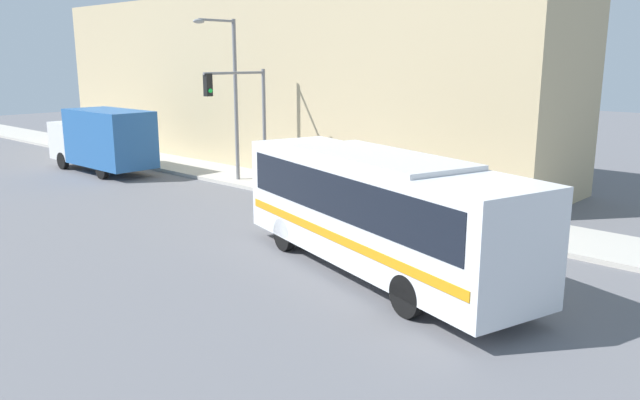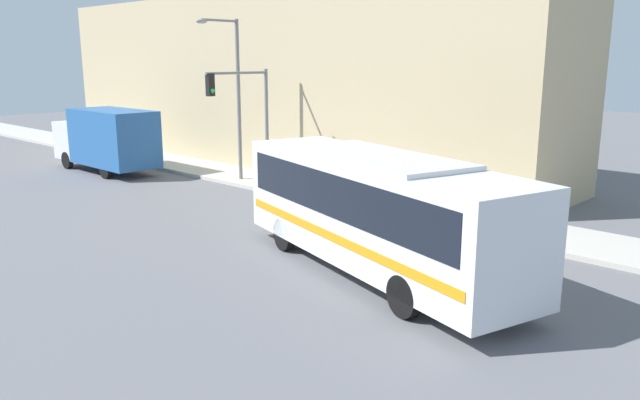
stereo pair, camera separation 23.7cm
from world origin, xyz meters
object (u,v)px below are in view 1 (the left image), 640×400
object	(u,v)px
delivery_truck	(102,138)
pedestrian_near_corner	(315,169)
fire_hydrant	(398,203)
traffic_light_pole	(244,108)
parking_meter	(322,175)
street_lamp	(231,87)
city_bus	(377,205)

from	to	relation	value
delivery_truck	pedestrian_near_corner	bearing A→B (deg)	-70.70
delivery_truck	fire_hydrant	xyz separation A→B (m)	(2.65, -16.71, -1.23)
traffic_light_pole	parking_meter	bearing A→B (deg)	-74.63
delivery_truck	street_lamp	bearing A→B (deg)	-70.10
parking_meter	street_lamp	bearing A→B (deg)	90.31
traffic_light_pole	parking_meter	xyz separation A→B (m)	(0.99, -3.59, -2.61)
city_bus	traffic_light_pole	distance (m)	11.69
parking_meter	street_lamp	distance (m)	6.56
traffic_light_pole	parking_meter	size ratio (longest dim) A/B	3.70
delivery_truck	parking_meter	world-z (taller)	delivery_truck
street_lamp	pedestrian_near_corner	world-z (taller)	street_lamp
traffic_light_pole	city_bus	bearing A→B (deg)	-112.92
fire_hydrant	street_lamp	xyz separation A→B (m)	(-0.03, 9.48, 3.95)
fire_hydrant	street_lamp	size ratio (longest dim) A/B	0.10
traffic_light_pole	parking_meter	world-z (taller)	traffic_light_pole
fire_hydrant	parking_meter	xyz separation A→B (m)	(0.00, 3.86, 0.58)
delivery_truck	traffic_light_pole	bearing A→B (deg)	-79.84
city_bus	street_lamp	distance (m)	14.03
traffic_light_pole	pedestrian_near_corner	xyz separation A→B (m)	(2.29, -2.02, -2.73)
pedestrian_near_corner	delivery_truck	bearing A→B (deg)	109.30
traffic_light_pole	pedestrian_near_corner	distance (m)	4.10
traffic_light_pole	street_lamp	world-z (taller)	street_lamp
city_bus	parking_meter	bearing A→B (deg)	68.19
city_bus	street_lamp	bearing A→B (deg)	82.79
delivery_truck	traffic_light_pole	world-z (taller)	traffic_light_pole
delivery_truck	fire_hydrant	bearing A→B (deg)	-81.00
parking_meter	pedestrian_near_corner	world-z (taller)	pedestrian_near_corner
delivery_truck	traffic_light_pole	xyz separation A→B (m)	(1.66, -9.26, 1.96)
delivery_truck	fire_hydrant	distance (m)	16.97
traffic_light_pole	fire_hydrant	bearing A→B (deg)	-82.45
parking_meter	street_lamp	xyz separation A→B (m)	(-0.03, 5.62, 3.37)
street_lamp	pedestrian_near_corner	bearing A→B (deg)	-71.79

